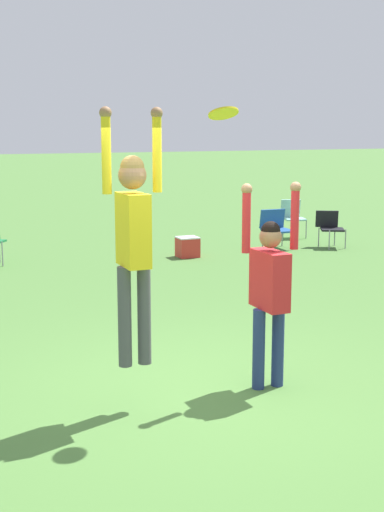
# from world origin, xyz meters

# --- Properties ---
(ground_plane) EXTENTS (120.00, 120.00, 0.00)m
(ground_plane) POSITION_xyz_m (0.00, 0.00, 0.00)
(ground_plane) COLOR #4C7A38
(person_jumping) EXTENTS (0.55, 0.40, 2.26)m
(person_jumping) POSITION_xyz_m (-0.69, -0.09, 1.63)
(person_jumping) COLOR #4C4C51
(person_jumping) RESTS_ON ground_plane
(person_defending) EXTENTS (0.62, 0.47, 2.00)m
(person_defending) POSITION_xyz_m (0.67, -0.08, 1.05)
(person_defending) COLOR navy
(person_defending) RESTS_ON ground_plane
(frisbee) EXTENTS (0.27, 0.25, 0.12)m
(frisbee) POSITION_xyz_m (0.10, -0.23, 2.62)
(frisbee) COLOR yellow
(camping_chair_0) EXTENTS (0.63, 0.69, 0.76)m
(camping_chair_0) POSITION_xyz_m (5.80, 6.61, 0.45)
(camping_chair_0) COLOR gray
(camping_chair_0) RESTS_ON ground_plane
(camping_chair_2) EXTENTS (0.56, 0.60, 0.86)m
(camping_chair_2) POSITION_xyz_m (5.77, 8.07, 0.52)
(camping_chair_2) COLOR gray
(camping_chair_2) RESTS_ON ground_plane
(camping_chair_4) EXTENTS (0.57, 0.61, 0.80)m
(camping_chair_4) POSITION_xyz_m (4.70, 6.96, 0.46)
(camping_chair_4) COLOR gray
(camping_chair_4) RESTS_ON ground_plane
(cooler_box) EXTENTS (0.40, 0.37, 0.39)m
(cooler_box) POSITION_xyz_m (2.61, 6.71, 0.20)
(cooler_box) COLOR red
(cooler_box) RESTS_ON ground_plane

